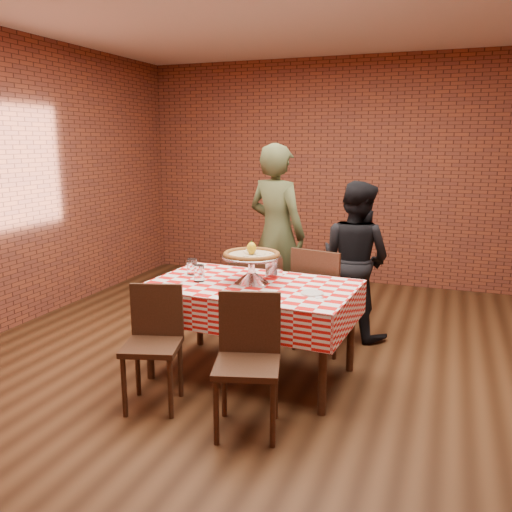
% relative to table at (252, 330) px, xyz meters
% --- Properties ---
extents(ground, '(6.00, 6.00, 0.00)m').
position_rel_table_xyz_m(ground, '(0.09, 0.21, -0.38)').
color(ground, black).
rests_on(ground, ground).
extents(back_wall, '(5.50, 0.00, 5.50)m').
position_rel_table_xyz_m(back_wall, '(0.09, 3.21, 1.08)').
color(back_wall, brown).
rests_on(back_wall, ground).
extents(table, '(1.63, 1.04, 0.75)m').
position_rel_table_xyz_m(table, '(0.00, 0.00, 0.00)').
color(table, '#3D2216').
rests_on(table, ground).
extents(tablecloth, '(1.67, 1.08, 0.27)m').
position_rel_table_xyz_m(tablecloth, '(0.00, 0.00, 0.25)').
color(tablecloth, red).
rests_on(tablecloth, table).
extents(pizza_stand, '(0.62, 0.62, 0.21)m').
position_rel_table_xyz_m(pizza_stand, '(-0.02, 0.04, 0.49)').
color(pizza_stand, silver).
rests_on(pizza_stand, tablecloth).
extents(pizza, '(0.57, 0.57, 0.03)m').
position_rel_table_xyz_m(pizza, '(-0.02, 0.04, 0.60)').
color(pizza, '#C8B993').
rests_on(pizza, pizza_stand).
extents(lemon, '(0.10, 0.10, 0.10)m').
position_rel_table_xyz_m(lemon, '(-0.02, 0.04, 0.66)').
color(lemon, gold).
rests_on(lemon, pizza).
extents(water_glass_left, '(0.09, 0.09, 0.13)m').
position_rel_table_xyz_m(water_glass_left, '(-0.42, -0.07, 0.45)').
color(water_glass_left, white).
rests_on(water_glass_left, tablecloth).
extents(water_glass_right, '(0.09, 0.09, 0.13)m').
position_rel_table_xyz_m(water_glass_right, '(-0.57, 0.10, 0.45)').
color(water_glass_right, white).
rests_on(water_glass_right, tablecloth).
extents(side_plate, '(0.18, 0.18, 0.01)m').
position_rel_table_xyz_m(side_plate, '(0.51, -0.11, 0.39)').
color(side_plate, white).
rests_on(side_plate, tablecloth).
extents(sweetener_packet_a, '(0.06, 0.06, 0.00)m').
position_rel_table_xyz_m(sweetener_packet_a, '(0.58, -0.19, 0.39)').
color(sweetener_packet_a, white).
rests_on(sweetener_packet_a, tablecloth).
extents(sweetener_packet_b, '(0.05, 0.04, 0.00)m').
position_rel_table_xyz_m(sweetener_packet_b, '(0.65, -0.22, 0.39)').
color(sweetener_packet_b, white).
rests_on(sweetener_packet_b, tablecloth).
extents(condiment_caddy, '(0.13, 0.11, 0.16)m').
position_rel_table_xyz_m(condiment_caddy, '(0.09, 0.28, 0.46)').
color(condiment_caddy, silver).
rests_on(condiment_caddy, tablecloth).
extents(chair_near_left, '(0.47, 0.47, 0.86)m').
position_rel_table_xyz_m(chair_near_left, '(-0.47, -0.73, 0.05)').
color(chair_near_left, '#3D2216').
rests_on(chair_near_left, ground).
extents(chair_near_right, '(0.50, 0.50, 0.89)m').
position_rel_table_xyz_m(chair_near_right, '(0.28, -0.81, 0.07)').
color(chair_near_right, '#3D2216').
rests_on(chair_near_right, ground).
extents(chair_far_left, '(0.45, 0.45, 0.87)m').
position_rel_table_xyz_m(chair_far_left, '(-0.30, 0.83, 0.06)').
color(chair_far_left, '#3D2216').
rests_on(chair_far_left, ground).
extents(chair_far_right, '(0.55, 0.55, 0.94)m').
position_rel_table_xyz_m(chair_far_right, '(0.41, 0.77, 0.10)').
color(chair_far_right, '#3D2216').
rests_on(chair_far_right, ground).
extents(diner_olive, '(0.77, 0.63, 1.83)m').
position_rel_table_xyz_m(diner_olive, '(-0.25, 1.39, 0.54)').
color(diner_olive, '#3E4326').
rests_on(diner_olive, ground).
extents(diner_black, '(0.89, 0.81, 1.49)m').
position_rel_table_xyz_m(diner_black, '(0.60, 1.20, 0.37)').
color(diner_black, black).
rests_on(diner_black, ground).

